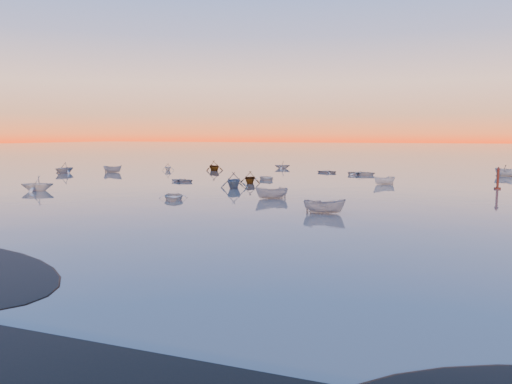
% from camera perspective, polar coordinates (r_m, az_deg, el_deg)
% --- Properties ---
extents(ground, '(600.00, 600.00, 0.00)m').
position_cam_1_polar(ground, '(117.15, 11.85, 3.17)').
color(ground, '#645A53').
rests_on(ground, ground).
extents(moored_fleet, '(124.00, 58.00, 1.20)m').
position_cam_1_polar(moored_fleet, '(71.23, 5.88, 1.16)').
color(moored_fleet, silver).
rests_on(moored_fleet, ground).
extents(boat_near_left, '(4.41, 3.57, 1.03)m').
position_cam_1_polar(boat_near_left, '(52.30, -9.41, -0.86)').
color(boat_near_left, silver).
rests_on(boat_near_left, ground).
extents(boat_near_center, '(1.93, 3.77, 1.25)m').
position_cam_1_polar(boat_near_center, '(43.01, 7.81, -2.43)').
color(boat_near_center, slate).
rests_on(boat_near_center, ground).
extents(channel_marker, '(0.81, 0.81, 2.86)m').
position_cam_1_polar(channel_marker, '(68.43, 25.91, 1.26)').
color(channel_marker, '#43150E').
rests_on(channel_marker, ground).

